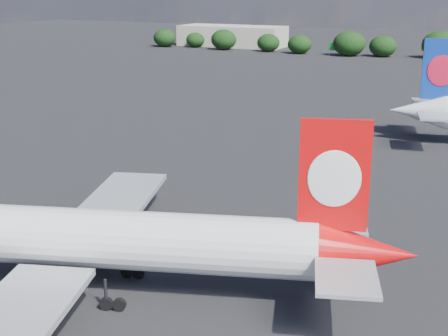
% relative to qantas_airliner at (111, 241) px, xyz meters
% --- Properties ---
extents(ground, '(500.00, 500.00, 0.00)m').
position_rel_qantas_airliner_xyz_m(ground, '(-11.70, 60.28, -4.62)').
color(ground, black).
rests_on(ground, ground).
extents(qantas_airliner, '(45.60, 43.76, 15.18)m').
position_rel_qantas_airliner_xyz_m(qantas_airliner, '(0.00, 0.00, 0.00)').
color(qantas_airliner, white).
rests_on(qantas_airliner, ground).
extents(terminal_building, '(42.00, 16.00, 8.00)m').
position_rel_qantas_airliner_xyz_m(terminal_building, '(-76.70, 192.28, -0.62)').
color(terminal_building, '#A59C8E').
rests_on(terminal_building, ground).
extents(highway_sign, '(6.00, 0.30, 4.50)m').
position_rel_qantas_airliner_xyz_m(highway_sign, '(-29.70, 176.28, -1.50)').
color(highway_sign, '#156C24').
rests_on(highway_sign, ground).
extents(billboard_yellow, '(5.00, 0.30, 5.50)m').
position_rel_qantas_airliner_xyz_m(billboard_yellow, '(0.30, 182.28, -0.75)').
color(billboard_yellow, yellow).
rests_on(billboard_yellow, ground).
extents(horizon_treeline, '(200.03, 15.31, 9.23)m').
position_rel_qantas_airliner_xyz_m(horizon_treeline, '(-5.40, 180.32, -0.83)').
color(horizon_treeline, black).
rests_on(horizon_treeline, ground).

